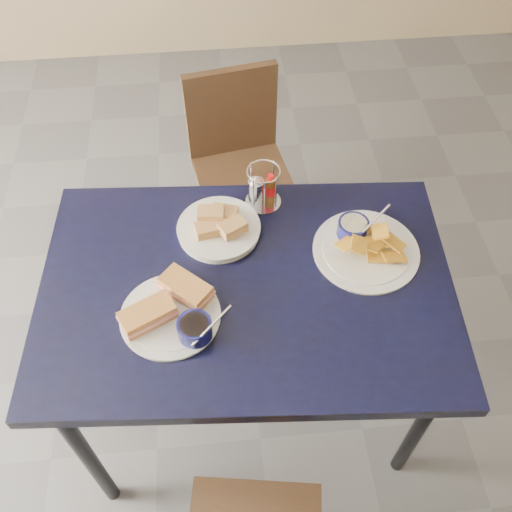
{
  "coord_description": "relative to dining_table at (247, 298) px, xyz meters",
  "views": [
    {
      "loc": [
        -0.09,
        -0.73,
        2.04
      ],
      "look_at": [
        0.0,
        0.21,
        0.82
      ],
      "focal_mm": 40.0,
      "sensor_mm": 36.0,
      "label": 1
    }
  ],
  "objects": [
    {
      "name": "chair_far",
      "position": [
        0.05,
        0.87,
        -0.23
      ],
      "size": [
        0.43,
        0.41,
        0.79
      ],
      "color": "black",
      "rests_on": "ground"
    },
    {
      "name": "dining_table",
      "position": [
        0.0,
        0.0,
        0.0
      ],
      "size": [
        1.2,
        0.84,
        0.75
      ],
      "color": "black",
      "rests_on": "ground"
    },
    {
      "name": "plantain_plate",
      "position": [
        0.34,
        0.1,
        0.09
      ],
      "size": [
        0.31,
        0.31,
        0.12
      ],
      "color": "white",
      "rests_on": "dining_table"
    },
    {
      "name": "bread_basket",
      "position": [
        -0.06,
        0.19,
        0.09
      ],
      "size": [
        0.24,
        0.24,
        0.07
      ],
      "color": "white",
      "rests_on": "dining_table"
    },
    {
      "name": "sandwich_plate",
      "position": [
        -0.2,
        -0.09,
        0.1
      ],
      "size": [
        0.3,
        0.28,
        0.12
      ],
      "color": "white",
      "rests_on": "dining_table"
    },
    {
      "name": "condiment_caddy",
      "position": [
        0.07,
        0.3,
        0.13
      ],
      "size": [
        0.11,
        0.11,
        0.14
      ],
      "color": "silver",
      "rests_on": "dining_table"
    },
    {
      "name": "ground",
      "position": [
        0.03,
        -0.17,
        -0.68
      ],
      "size": [
        6.0,
        6.0,
        0.0
      ],
      "primitive_type": "plane",
      "color": "#4B4C50",
      "rests_on": "ground"
    }
  ]
}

